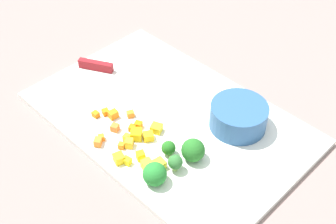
% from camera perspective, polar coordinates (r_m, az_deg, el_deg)
% --- Properties ---
extents(ground_plane, '(4.00, 4.00, 0.00)m').
position_cam_1_polar(ground_plane, '(0.87, -0.00, -1.06)').
color(ground_plane, gray).
extents(cutting_board, '(0.54, 0.34, 0.01)m').
position_cam_1_polar(cutting_board, '(0.87, -0.00, -0.77)').
color(cutting_board, white).
rests_on(cutting_board, ground_plane).
extents(prep_bowl, '(0.11, 0.11, 0.05)m').
position_cam_1_polar(prep_bowl, '(0.84, 9.09, -0.55)').
color(prep_bowl, '#2B5687').
rests_on(prep_bowl, cutting_board).
extents(chef_knife, '(0.26, 0.15, 0.02)m').
position_cam_1_polar(chef_knife, '(0.97, -6.69, 5.38)').
color(chef_knife, silver).
rests_on(chef_knife, cutting_board).
extents(carrot_dice_0, '(0.02, 0.02, 0.02)m').
position_cam_1_polar(carrot_dice_0, '(0.86, -7.08, -0.32)').
color(carrot_dice_0, orange).
rests_on(carrot_dice_0, cutting_board).
extents(carrot_dice_1, '(0.01, 0.01, 0.01)m').
position_cam_1_polar(carrot_dice_1, '(0.87, -9.32, -0.30)').
color(carrot_dice_1, orange).
rests_on(carrot_dice_1, cutting_board).
extents(carrot_dice_2, '(0.02, 0.02, 0.01)m').
position_cam_1_polar(carrot_dice_2, '(0.84, -3.85, -1.67)').
color(carrot_dice_2, orange).
rests_on(carrot_dice_2, cutting_board).
extents(carrot_dice_3, '(0.02, 0.02, 0.01)m').
position_cam_1_polar(carrot_dice_3, '(0.86, -4.86, -0.27)').
color(carrot_dice_3, orange).
rests_on(carrot_dice_3, cutting_board).
extents(carrot_dice_4, '(0.02, 0.02, 0.01)m').
position_cam_1_polar(carrot_dice_4, '(0.81, -6.15, -4.24)').
color(carrot_dice_4, orange).
rests_on(carrot_dice_4, cutting_board).
extents(carrot_dice_5, '(0.02, 0.02, 0.01)m').
position_cam_1_polar(carrot_dice_5, '(0.84, -6.86, -2.02)').
color(carrot_dice_5, orange).
rests_on(carrot_dice_5, cutting_board).
extents(carrot_dice_6, '(0.02, 0.02, 0.01)m').
position_cam_1_polar(carrot_dice_6, '(0.82, -8.60, -3.30)').
color(carrot_dice_6, orange).
rests_on(carrot_dice_6, cutting_board).
extents(carrot_dice_7, '(0.02, 0.02, 0.01)m').
position_cam_1_polar(carrot_dice_7, '(0.87, -8.07, -0.00)').
color(carrot_dice_7, orange).
rests_on(carrot_dice_7, cutting_board).
extents(carrot_dice_8, '(0.02, 0.02, 0.01)m').
position_cam_1_polar(carrot_dice_8, '(0.82, -9.03, -3.84)').
color(carrot_dice_8, orange).
rests_on(carrot_dice_8, cutting_board).
extents(carrot_dice_9, '(0.02, 0.02, 0.01)m').
position_cam_1_polar(carrot_dice_9, '(0.84, -4.64, -2.08)').
color(carrot_dice_9, orange).
rests_on(carrot_dice_9, cutting_board).
extents(carrot_dice_10, '(0.02, 0.02, 0.01)m').
position_cam_1_polar(carrot_dice_10, '(0.81, -5.34, -3.70)').
color(carrot_dice_10, orange).
rests_on(carrot_dice_10, cutting_board).
extents(pepper_dice_0, '(0.02, 0.02, 0.01)m').
position_cam_1_polar(pepper_dice_0, '(0.82, -5.27, -3.27)').
color(pepper_dice_0, yellow).
rests_on(pepper_dice_0, cutting_board).
extents(pepper_dice_1, '(0.02, 0.02, 0.02)m').
position_cam_1_polar(pepper_dice_1, '(0.77, -2.72, -6.82)').
color(pepper_dice_1, yellow).
rests_on(pepper_dice_1, cutting_board).
extents(pepper_dice_2, '(0.02, 0.02, 0.02)m').
position_cam_1_polar(pepper_dice_2, '(0.81, -5.04, -4.03)').
color(pepper_dice_2, yellow).
rests_on(pepper_dice_2, cutting_board).
extents(pepper_dice_3, '(0.02, 0.01, 0.01)m').
position_cam_1_polar(pepper_dice_3, '(0.78, -5.31, -6.30)').
color(pepper_dice_3, yellow).
rests_on(pepper_dice_3, cutting_board).
extents(pepper_dice_4, '(0.03, 0.03, 0.02)m').
position_cam_1_polar(pepper_dice_4, '(0.82, -4.34, -2.71)').
color(pepper_dice_4, yellow).
rests_on(pepper_dice_4, cutting_board).
extents(pepper_dice_5, '(0.02, 0.02, 0.02)m').
position_cam_1_polar(pepper_dice_5, '(0.77, -1.22, -6.81)').
color(pepper_dice_5, yellow).
rests_on(pepper_dice_5, cutting_board).
extents(pepper_dice_6, '(0.02, 0.02, 0.02)m').
position_cam_1_polar(pepper_dice_6, '(0.78, -3.56, -5.65)').
color(pepper_dice_6, yellow).
rests_on(pepper_dice_6, cutting_board).
extents(pepper_dice_7, '(0.02, 0.02, 0.01)m').
position_cam_1_polar(pepper_dice_7, '(0.82, -2.55, -3.16)').
color(pepper_dice_7, yellow).
rests_on(pepper_dice_7, cutting_board).
extents(pepper_dice_8, '(0.03, 0.03, 0.01)m').
position_cam_1_polar(pepper_dice_8, '(0.83, -1.51, -2.11)').
color(pepper_dice_8, yellow).
rests_on(pepper_dice_8, cutting_board).
extents(pepper_dice_9, '(0.02, 0.02, 0.02)m').
position_cam_1_polar(pepper_dice_9, '(0.78, -6.35, -5.97)').
color(pepper_dice_9, yellow).
rests_on(pepper_dice_9, cutting_board).
extents(broccoli_floret_0, '(0.03, 0.03, 0.03)m').
position_cam_1_polar(broccoli_floret_0, '(0.76, 0.95, -6.51)').
color(broccoli_floret_0, '#96C05F').
rests_on(broccoli_floret_0, cutting_board).
extents(broccoli_floret_1, '(0.03, 0.03, 0.03)m').
position_cam_1_polar(broccoli_floret_1, '(0.78, 0.07, -4.67)').
color(broccoli_floret_1, '#8CB65D').
rests_on(broccoli_floret_1, cutting_board).
extents(broccoli_floret_2, '(0.04, 0.04, 0.04)m').
position_cam_1_polar(broccoli_floret_2, '(0.74, -1.72, -8.03)').
color(broccoli_floret_2, '#98B268').
rests_on(broccoli_floret_2, cutting_board).
extents(broccoli_floret_3, '(0.04, 0.04, 0.04)m').
position_cam_1_polar(broccoli_floret_3, '(0.78, 3.26, -4.97)').
color(broccoli_floret_3, '#98B26B').
rests_on(broccoli_floret_3, cutting_board).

